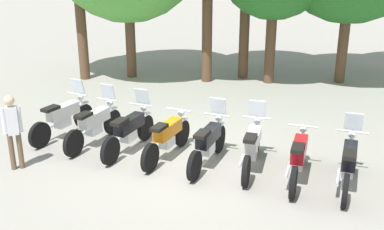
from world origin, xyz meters
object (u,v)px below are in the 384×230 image
object	(u,v)px
motorcycle_1	(95,124)
person_0	(13,127)
motorcycle_3	(167,137)
motorcycle_6	(298,157)
motorcycle_5	(252,146)
motorcycle_7	(348,163)
motorcycle_4	(208,142)
motorcycle_0	(63,117)
motorcycle_2	(129,130)

from	to	relation	value
motorcycle_1	person_0	xyz separation A→B (m)	(-1.12, -1.61, 0.45)
motorcycle_3	motorcycle_6	world-z (taller)	same
motorcycle_5	motorcycle_7	size ratio (longest dim) A/B	1.01
motorcycle_1	motorcycle_4	xyz separation A→B (m)	(2.88, -0.59, 0.00)
motorcycle_0	motorcycle_5	bearing A→B (deg)	-83.53
motorcycle_5	motorcycle_6	bearing A→B (deg)	-105.52
motorcycle_0	motorcycle_5	world-z (taller)	same
motorcycle_2	motorcycle_5	distance (m)	2.90
motorcycle_1	motorcycle_2	bearing A→B (deg)	-89.77
motorcycle_2	motorcycle_6	size ratio (longest dim) A/B	0.99
motorcycle_3	motorcycle_4	world-z (taller)	motorcycle_4
motorcycle_1	motorcycle_3	distance (m)	1.96
motorcycle_7	person_0	xyz separation A→B (m)	(-6.88, -0.56, 0.45)
motorcycle_1	motorcycle_7	distance (m)	5.85
motorcycle_3	motorcycle_6	xyz separation A→B (m)	(2.88, -0.53, 0.00)
motorcycle_2	motorcycle_4	world-z (taller)	same
motorcycle_4	motorcycle_6	size ratio (longest dim) A/B	0.99
motorcycle_0	motorcycle_1	bearing A→B (deg)	-90.06
motorcycle_3	motorcycle_7	distance (m)	3.89
motorcycle_2	motorcycle_7	size ratio (longest dim) A/B	0.99
motorcycle_7	motorcycle_2	bearing A→B (deg)	89.31
motorcycle_1	motorcycle_4	distance (m)	2.94
motorcycle_5	motorcycle_6	world-z (taller)	motorcycle_5
motorcycle_1	motorcycle_6	world-z (taller)	motorcycle_1
motorcycle_1	motorcycle_3	xyz separation A→B (m)	(1.92, -0.41, -0.01)
motorcycle_1	motorcycle_6	bearing A→B (deg)	-87.45
motorcycle_4	motorcycle_6	distance (m)	1.95
motorcycle_3	person_0	world-z (taller)	person_0
motorcycle_0	motorcycle_3	distance (m)	2.96
motorcycle_2	motorcycle_0	bearing A→B (deg)	87.68
motorcycle_3	motorcycle_5	world-z (taller)	motorcycle_5
motorcycle_2	motorcycle_3	bearing A→B (deg)	-87.87
motorcycle_2	motorcycle_5	size ratio (longest dim) A/B	0.98
motorcycle_0	motorcycle_7	xyz separation A→B (m)	(6.71, -1.35, 0.00)
motorcycle_0	motorcycle_3	xyz separation A→B (m)	(2.87, -0.71, -0.01)
motorcycle_0	motorcycle_1	xyz separation A→B (m)	(0.96, -0.30, 0.00)
motorcycle_2	motorcycle_4	xyz separation A→B (m)	(1.92, -0.36, 0.00)
motorcycle_4	motorcycle_1	bearing A→B (deg)	89.26
motorcycle_1	motorcycle_6	size ratio (longest dim) A/B	0.98
person_0	motorcycle_0	bearing A→B (deg)	140.92
motorcycle_4	motorcycle_7	world-z (taller)	same
motorcycle_2	motorcycle_6	distance (m)	3.90
motorcycle_4	motorcycle_7	size ratio (longest dim) A/B	1.00
motorcycle_0	person_0	xyz separation A→B (m)	(-0.17, -1.91, 0.45)
motorcycle_5	motorcycle_0	bearing A→B (deg)	83.06
motorcycle_1	motorcycle_5	xyz separation A→B (m)	(3.83, -0.61, 0.00)
motorcycle_6	motorcycle_5	bearing A→B (deg)	77.53
motorcycle_0	motorcycle_2	distance (m)	1.99
motorcycle_0	motorcycle_1	size ratio (longest dim) A/B	0.99
motorcycle_0	motorcycle_7	bearing A→B (deg)	-84.21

